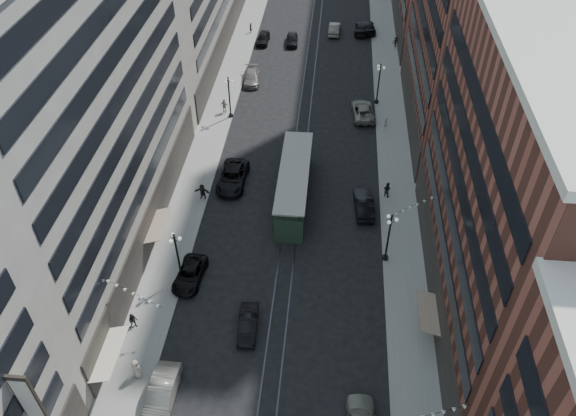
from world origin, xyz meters
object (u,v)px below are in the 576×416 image
(streetcar, at_px, (294,185))
(pedestrian_2, at_px, (133,321))
(car_7, at_px, (233,177))
(lamppost_se_mid, at_px, (379,82))
(pedestrian_6, at_px, (224,106))
(pedestrian_8, at_px, (385,122))
(car_12, at_px, (368,27))
(pedestrian_1, at_px, (136,369))
(car_10, at_px, (364,204))
(lamppost_sw_mid, at_px, (229,96))
(car_11, at_px, (363,111))
(pedestrian_9, at_px, (396,42))
(car_5, at_px, (248,324))
(car_2, at_px, (190,275))
(pedestrian_extra_0, at_px, (251,28))
(lamppost_sw_far, at_px, (178,255))
(pedestrian_5, at_px, (202,191))
(car_14, at_px, (334,29))
(car_extra_0, at_px, (362,28))
(car_8, at_px, (251,77))
(car_13, at_px, (292,39))
(pedestrian_7, at_px, (387,189))
(lamppost_se_far, at_px, (389,236))
(car_1, at_px, (161,394))
(car_9, at_px, (263,38))

(streetcar, bearing_deg, pedestrian_2, -123.79)
(car_7, bearing_deg, lamppost_se_mid, 50.16)
(pedestrian_6, height_order, pedestrian_8, pedestrian_6)
(car_12, bearing_deg, pedestrian_1, 66.98)
(car_10, xyz_separation_m, pedestrian_6, (-17.38, 17.07, 0.25))
(lamppost_sw_mid, height_order, car_10, lamppost_sw_mid)
(car_11, bearing_deg, pedestrian_9, -110.99)
(lamppost_sw_mid, relative_size, car_5, 1.29)
(streetcar, distance_m, car_2, 14.77)
(pedestrian_9, relative_size, pedestrian_extra_0, 1.05)
(car_5, bearing_deg, pedestrian_2, -179.13)
(lamppost_sw_far, distance_m, pedestrian_6, 28.01)
(car_2, height_order, pedestrian_5, pedestrian_5)
(car_11, height_order, car_14, car_11)
(pedestrian_1, distance_m, car_14, 64.30)
(car_extra_0, distance_m, pedestrian_extra_0, 17.65)
(car_10, height_order, pedestrian_8, pedestrian_8)
(car_11, bearing_deg, car_5, 67.51)
(car_14, relative_size, pedestrian_extra_0, 3.09)
(car_10, bearing_deg, pedestrian_extra_0, -72.29)
(car_8, xyz_separation_m, car_12, (16.24, 17.75, 0.04))
(pedestrian_5, relative_size, car_extra_0, 0.33)
(lamppost_se_mid, relative_size, car_13, 1.28)
(car_2, bearing_deg, pedestrian_extra_0, 97.19)
(streetcar, relative_size, car_12, 2.54)
(car_7, xyz_separation_m, car_13, (3.55, 34.52, -0.13))
(car_14, bearing_deg, pedestrian_2, 77.36)
(streetcar, xyz_separation_m, pedestrian_extra_0, (-10.10, 39.62, -0.82))
(pedestrian_2, bearing_deg, car_7, 61.52)
(car_13, relative_size, pedestrian_7, 2.46)
(pedestrian_2, xyz_separation_m, car_11, (19.21, 34.45, -0.15))
(lamppost_sw_mid, relative_size, lamppost_se_mid, 1.00)
(pedestrian_1, bearing_deg, lamppost_se_far, -128.68)
(car_1, xyz_separation_m, car_extra_0, (15.31, 65.42, -0.08))
(lamppost_se_far, height_order, car_9, lamppost_se_far)
(car_9, xyz_separation_m, car_10, (15.01, -37.68, 0.08))
(car_extra_0, bearing_deg, pedestrian_6, 59.36)
(lamppost_sw_mid, bearing_deg, pedestrian_5, -91.08)
(pedestrian_1, relative_size, pedestrian_7, 1.09)
(lamppost_sw_mid, relative_size, car_11, 0.97)
(car_8, bearing_deg, pedestrian_extra_0, 91.39)
(pedestrian_extra_0, bearing_deg, car_extra_0, 124.25)
(lamppost_sw_mid, distance_m, pedestrian_2, 32.82)
(car_2, bearing_deg, lamppost_sw_far, -176.56)
(car_extra_0, bearing_deg, car_13, 28.96)
(car_14, xyz_separation_m, pedestrian_7, (6.59, -39.64, 0.24))
(lamppost_se_far, height_order, car_13, lamppost_se_far)
(pedestrian_5, xyz_separation_m, pedestrian_8, (19.57, 15.05, -0.12))
(streetcar, xyz_separation_m, car_7, (-6.80, 1.89, -0.88))
(streetcar, relative_size, pedestrian_6, 7.34)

